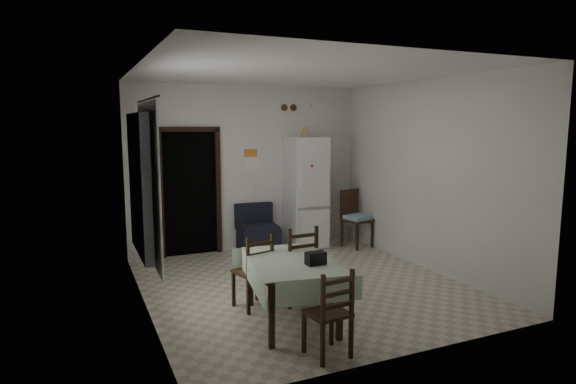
{
  "coord_description": "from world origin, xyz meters",
  "views": [
    {
      "loc": [
        -2.81,
        -5.8,
        2.24
      ],
      "look_at": [
        0.0,
        0.5,
        1.25
      ],
      "focal_mm": 30.0,
      "sensor_mm": 36.0,
      "label": 1
    }
  ],
  "objects_px": {
    "fridge": "(306,192)",
    "dining_table": "(291,291)",
    "dining_chair_far_left": "(253,271)",
    "dining_chair_far_right": "(296,263)",
    "navy_seat": "(258,228)",
    "corner_chair": "(357,219)",
    "dining_chair_near_head": "(327,312)"
  },
  "relations": [
    {
      "from": "dining_chair_near_head",
      "to": "dining_chair_far_right",
      "type": "bearing_deg",
      "value": -108.86
    },
    {
      "from": "dining_chair_far_left",
      "to": "dining_chair_far_right",
      "type": "xyz_separation_m",
      "value": [
        0.57,
        -0.04,
        0.03
      ]
    },
    {
      "from": "fridge",
      "to": "dining_table",
      "type": "bearing_deg",
      "value": -116.97
    },
    {
      "from": "navy_seat",
      "to": "dining_table",
      "type": "distance_m",
      "value": 3.06
    },
    {
      "from": "navy_seat",
      "to": "dining_chair_far_right",
      "type": "xyz_separation_m",
      "value": [
        -0.41,
        -2.44,
        0.08
      ]
    },
    {
      "from": "fridge",
      "to": "corner_chair",
      "type": "height_order",
      "value": "fridge"
    },
    {
      "from": "corner_chair",
      "to": "dining_chair_near_head",
      "type": "distance_m",
      "value": 4.25
    },
    {
      "from": "fridge",
      "to": "navy_seat",
      "type": "relative_size",
      "value": 2.41
    },
    {
      "from": "fridge",
      "to": "dining_chair_far_left",
      "type": "xyz_separation_m",
      "value": [
        -1.89,
        -2.41,
        -0.53
      ]
    },
    {
      "from": "dining_table",
      "to": "corner_chair",
      "type": "bearing_deg",
      "value": 55.32
    },
    {
      "from": "fridge",
      "to": "corner_chair",
      "type": "distance_m",
      "value": 1.05
    },
    {
      "from": "dining_table",
      "to": "dining_chair_far_left",
      "type": "distance_m",
      "value": 0.63
    },
    {
      "from": "fridge",
      "to": "dining_chair_near_head",
      "type": "height_order",
      "value": "fridge"
    },
    {
      "from": "dining_table",
      "to": "dining_chair_near_head",
      "type": "relative_size",
      "value": 1.56
    },
    {
      "from": "navy_seat",
      "to": "corner_chair",
      "type": "bearing_deg",
      "value": -7.46
    },
    {
      "from": "corner_chair",
      "to": "dining_chair_near_head",
      "type": "relative_size",
      "value": 1.17
    },
    {
      "from": "dining_chair_far_right",
      "to": "dining_table",
      "type": "bearing_deg",
      "value": 56.85
    },
    {
      "from": "fridge",
      "to": "dining_table",
      "type": "height_order",
      "value": "fridge"
    },
    {
      "from": "corner_chair",
      "to": "fridge",
      "type": "bearing_deg",
      "value": 138.81
    },
    {
      "from": "fridge",
      "to": "dining_chair_far_right",
      "type": "xyz_separation_m",
      "value": [
        -1.33,
        -2.44,
        -0.5
      ]
    },
    {
      "from": "navy_seat",
      "to": "corner_chair",
      "type": "height_order",
      "value": "corner_chair"
    },
    {
      "from": "dining_chair_far_right",
      "to": "fridge",
      "type": "bearing_deg",
      "value": -121.2
    },
    {
      "from": "corner_chair",
      "to": "dining_chair_far_left",
      "type": "height_order",
      "value": "corner_chair"
    },
    {
      "from": "dining_chair_near_head",
      "to": "navy_seat",
      "type": "bearing_deg",
      "value": -106.56
    },
    {
      "from": "dining_chair_far_right",
      "to": "dining_chair_far_left",
      "type": "bearing_deg",
      "value": -6.4
    },
    {
      "from": "navy_seat",
      "to": "dining_chair_near_head",
      "type": "xyz_separation_m",
      "value": [
        -0.74,
        -3.87,
        0.03
      ]
    },
    {
      "from": "corner_chair",
      "to": "dining_chair_far_right",
      "type": "distance_m",
      "value": 2.96
    },
    {
      "from": "dining_chair_far_left",
      "to": "dining_chair_near_head",
      "type": "bearing_deg",
      "value": 86.45
    },
    {
      "from": "navy_seat",
      "to": "dining_chair_near_head",
      "type": "relative_size",
      "value": 0.93
    },
    {
      "from": "navy_seat",
      "to": "corner_chair",
      "type": "xyz_separation_m",
      "value": [
        1.75,
        -0.43,
        0.11
      ]
    },
    {
      "from": "fridge",
      "to": "dining_table",
      "type": "distance_m",
      "value": 3.46
    },
    {
      "from": "fridge",
      "to": "dining_chair_near_head",
      "type": "distance_m",
      "value": 4.24
    }
  ]
}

